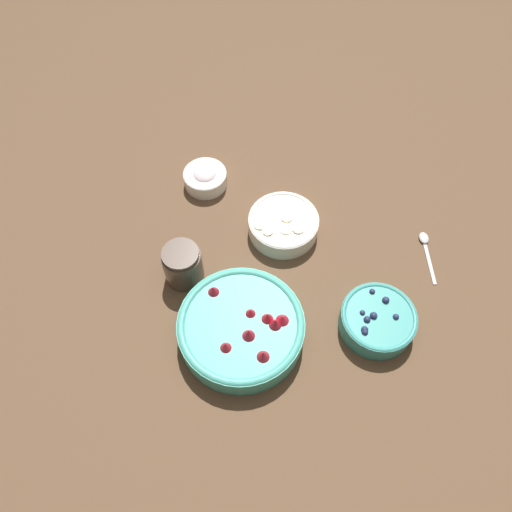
{
  "coord_description": "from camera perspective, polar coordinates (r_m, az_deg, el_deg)",
  "views": [
    {
      "loc": [
        -0.03,
        0.56,
        0.98
      ],
      "look_at": [
        0.09,
        0.0,
        0.04
      ],
      "focal_mm": 35.0,
      "sensor_mm": 36.0,
      "label": 1
    }
  ],
  "objects": [
    {
      "name": "jar_chocolate",
      "position": [
        1.1,
        -8.34,
        -1.09
      ],
      "size": [
        0.09,
        0.09,
        0.1
      ],
      "color": "#4C3D33",
      "rests_on": "ground_plane"
    },
    {
      "name": "bowl_blueberries",
      "position": [
        1.07,
        13.72,
        -7.09
      ],
      "size": [
        0.16,
        0.16,
        0.06
      ],
      "color": "teal",
      "rests_on": "ground_plane"
    },
    {
      "name": "bowl_cream",
      "position": [
        1.26,
        -5.83,
        8.96
      ],
      "size": [
        0.11,
        0.11,
        0.05
      ],
      "color": "white",
      "rests_on": "ground_plane"
    },
    {
      "name": "bowl_strawberries",
      "position": [
        1.03,
        -1.67,
        -8.18
      ],
      "size": [
        0.26,
        0.26,
        0.08
      ],
      "color": "#47AD9E",
      "rests_on": "ground_plane"
    },
    {
      "name": "bowl_bananas",
      "position": [
        1.16,
        3.14,
        3.7
      ],
      "size": [
        0.16,
        0.16,
        0.05
      ],
      "color": "white",
      "rests_on": "ground_plane"
    },
    {
      "name": "spoon",
      "position": [
        1.22,
        18.86,
        0.93
      ],
      "size": [
        0.05,
        0.14,
        0.01
      ],
      "color": "silver",
      "rests_on": "ground_plane"
    },
    {
      "name": "ground_plane",
      "position": [
        1.13,
        4.56,
        -1.86
      ],
      "size": [
        4.0,
        4.0,
        0.0
      ],
      "primitive_type": "plane",
      "color": "brown"
    }
  ]
}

